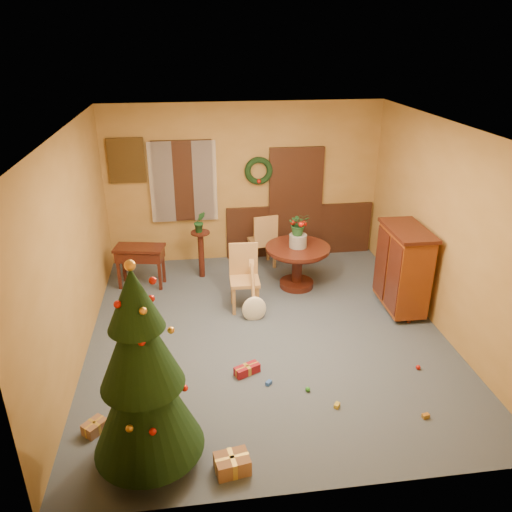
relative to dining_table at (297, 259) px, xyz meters
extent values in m
plane|color=#36414F|center=(-0.72, -1.38, -0.51)|extent=(5.50, 5.50, 0.00)
plane|color=silver|center=(-0.72, -1.38, 2.39)|extent=(5.50, 5.50, 0.00)
plane|color=olive|center=(-0.72, 1.37, 0.94)|extent=(5.00, 0.00, 5.00)
plane|color=olive|center=(-0.72, -4.13, 0.94)|extent=(5.00, 0.00, 5.00)
plane|color=olive|center=(-3.22, -1.38, 0.94)|extent=(0.00, 5.50, 5.50)
plane|color=olive|center=(1.78, -1.38, 0.94)|extent=(0.00, 5.50, 5.50)
cube|color=black|center=(0.33, 1.33, -0.01)|extent=(2.80, 0.06, 1.00)
cube|color=black|center=(0.23, 1.32, 0.54)|extent=(1.00, 0.08, 2.10)
cube|color=white|center=(0.23, 1.35, 0.49)|extent=(0.80, 0.03, 1.90)
cube|color=black|center=(-1.82, 1.32, 1.04)|extent=(1.05, 0.08, 1.45)
cube|color=white|center=(-1.82, 1.35, 1.04)|extent=(0.88, 0.03, 1.25)
cube|color=white|center=(-2.20, 1.27, 1.04)|extent=(0.42, 0.02, 1.45)
cube|color=white|center=(-1.44, 1.27, 1.04)|extent=(0.42, 0.02, 1.45)
torus|color=black|center=(-0.47, 1.29, 1.19)|extent=(0.51, 0.11, 0.51)
cube|color=#4C3819|center=(-2.77, 1.33, 1.44)|extent=(0.62, 0.05, 0.78)
cube|color=gray|center=(-2.77, 1.36, 1.44)|extent=(0.48, 0.02, 0.62)
cylinder|color=black|center=(0.00, 0.00, 0.19)|extent=(1.07, 1.07, 0.06)
cylinder|color=black|center=(0.00, 0.00, 0.13)|extent=(0.96, 0.96, 0.04)
cylinder|color=black|center=(0.00, 0.00, -0.15)|extent=(0.17, 0.17, 0.59)
cylinder|color=black|center=(0.00, 0.00, -0.47)|extent=(0.57, 0.57, 0.10)
cylinder|color=slate|center=(0.00, 0.00, 0.33)|extent=(0.29, 0.29, 0.21)
imported|color=#1E4C23|center=(0.00, 0.00, 0.62)|extent=(0.34, 0.30, 0.38)
cube|color=#A37041|center=(-0.96, -0.62, -0.04)|extent=(0.46, 0.46, 0.05)
cube|color=#A37041|center=(-0.95, -0.42, 0.25)|extent=(0.45, 0.06, 0.53)
cube|color=#A37041|center=(-0.77, -0.44, -0.29)|extent=(0.05, 0.05, 0.46)
cube|color=#A37041|center=(-1.13, -0.43, -0.29)|extent=(0.05, 0.05, 0.46)
cube|color=#A37041|center=(-0.78, -0.80, -0.29)|extent=(0.05, 0.05, 0.46)
cube|color=#A37041|center=(-1.14, -0.79, -0.29)|extent=(0.05, 0.05, 0.46)
cube|color=#A37041|center=(-0.46, 0.93, -0.04)|extent=(0.52, 0.52, 0.05)
cube|color=#A37041|center=(-0.42, 0.73, 0.25)|extent=(0.44, 0.12, 0.53)
cube|color=#A37041|center=(-0.60, 0.72, -0.29)|extent=(0.06, 0.06, 0.45)
cube|color=#A37041|center=(-0.25, 0.79, -0.29)|extent=(0.06, 0.06, 0.45)
cube|color=#A37041|center=(-0.67, 1.07, -0.29)|extent=(0.06, 0.06, 0.45)
cube|color=#A37041|center=(-0.31, 1.14, -0.29)|extent=(0.06, 0.06, 0.45)
cylinder|color=black|center=(-1.58, 0.61, -0.11)|extent=(0.10, 0.10, 0.82)
cylinder|color=black|center=(-1.58, 0.61, 0.31)|extent=(0.33, 0.33, 0.03)
imported|color=#19471E|center=(-1.58, 0.61, 0.52)|extent=(0.23, 0.20, 0.37)
cylinder|color=#382111|center=(-2.24, -3.54, -0.40)|extent=(0.14, 0.14, 0.24)
cone|color=black|center=(-2.24, -3.54, 0.32)|extent=(1.08, 1.08, 1.28)
cone|color=black|center=(-2.24, -3.54, 0.91)|extent=(0.79, 0.79, 0.93)
cone|color=black|center=(-2.24, -3.54, 1.35)|extent=(0.51, 0.51, 0.59)
sphere|color=gold|center=(-2.24, -3.54, 1.67)|extent=(0.10, 0.10, 0.10)
cube|color=black|center=(-2.60, 0.39, 0.18)|extent=(0.87, 0.54, 0.05)
cube|color=black|center=(-2.60, 0.39, 0.06)|extent=(0.82, 0.50, 0.17)
cube|color=black|center=(-2.95, 0.39, -0.18)|extent=(0.10, 0.29, 0.67)
cube|color=black|center=(-2.26, 0.39, -0.18)|extent=(0.10, 0.29, 0.67)
cube|color=#541F09|center=(1.43, -0.96, 0.18)|extent=(0.51, 1.00, 1.23)
cube|color=black|center=(1.43, -0.96, 0.81)|extent=(0.57, 1.06, 0.05)
cylinder|color=black|center=(1.43, -1.37, -0.47)|extent=(0.07, 0.07, 0.09)
cylinder|color=black|center=(1.43, -0.54, -0.47)|extent=(0.07, 0.07, 0.09)
cube|color=brown|center=(-1.45, -3.78, -0.43)|extent=(0.37, 0.30, 0.18)
cube|color=gold|center=(-1.45, -3.78, -0.43)|extent=(0.34, 0.09, 0.18)
cube|color=gold|center=(-1.45, -3.78, -0.43)|extent=(0.09, 0.25, 0.18)
cube|color=maroon|center=(-2.34, -3.09, -0.39)|extent=(0.25, 0.25, 0.25)
cube|color=gold|center=(-2.34, -3.09, -0.39)|extent=(0.25, 0.04, 0.25)
cube|color=gold|center=(-2.34, -3.09, -0.39)|extent=(0.04, 0.25, 0.25)
cube|color=brown|center=(-2.87, -3.05, -0.45)|extent=(0.29, 0.29, 0.13)
cube|color=gold|center=(-2.87, -3.05, -0.45)|extent=(0.18, 0.20, 0.13)
cube|color=gold|center=(-2.87, -3.05, -0.45)|extent=(0.15, 0.14, 0.13)
cube|color=maroon|center=(-1.12, -2.27, -0.46)|extent=(0.35, 0.26, 0.12)
cube|color=gold|center=(-1.12, -2.27, -0.46)|extent=(0.31, 0.16, 0.12)
cube|color=gold|center=(-1.12, -2.27, -0.46)|extent=(0.10, 0.14, 0.12)
cube|color=#2851AD|center=(-0.88, -2.52, -0.49)|extent=(0.09, 0.09, 0.05)
sphere|color=#298624|center=(-0.43, -2.71, -0.48)|extent=(0.06, 0.06, 0.06)
cube|color=gold|center=(-0.16, -3.03, -0.49)|extent=(0.09, 0.09, 0.05)
sphere|color=red|center=(1.07, -2.48, -0.48)|extent=(0.06, 0.06, 0.06)
cube|color=gold|center=(0.78, -3.33, -0.49)|extent=(0.09, 0.06, 0.05)
camera|label=1|loc=(-1.70, -7.42, 3.44)|focal=35.00mm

